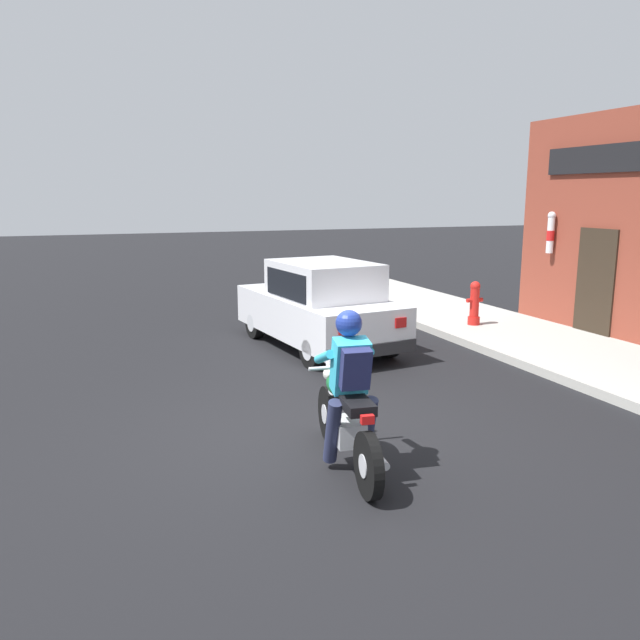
# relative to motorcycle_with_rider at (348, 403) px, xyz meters

# --- Properties ---
(ground_plane) EXTENTS (80.00, 80.00, 0.00)m
(ground_plane) POSITION_rel_motorcycle_with_rider_xyz_m (-0.13, 1.04, -0.68)
(ground_plane) COLOR black
(sidewalk_curb) EXTENTS (2.60, 22.00, 0.14)m
(sidewalk_curb) POSITION_rel_motorcycle_with_rider_xyz_m (5.32, 4.04, -0.61)
(sidewalk_curb) COLOR #ADAAA3
(sidewalk_curb) RESTS_ON ground
(motorcycle_with_rider) EXTENTS (0.63, 2.02, 1.62)m
(motorcycle_with_rider) POSITION_rel_motorcycle_with_rider_xyz_m (0.00, 0.00, 0.00)
(motorcycle_with_rider) COLOR black
(motorcycle_with_rider) RESTS_ON ground
(car_hatchback) EXTENTS (2.05, 3.94, 1.57)m
(car_hatchback) POSITION_rel_motorcycle_with_rider_xyz_m (1.55, 4.78, 0.09)
(car_hatchback) COLOR black
(car_hatchback) RESTS_ON ground
(fire_hydrant) EXTENTS (0.36, 0.24, 0.88)m
(fire_hydrant) POSITION_rel_motorcycle_with_rider_xyz_m (4.95, 4.92, -0.11)
(fire_hydrant) COLOR red
(fire_hydrant) RESTS_ON sidewalk_curb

